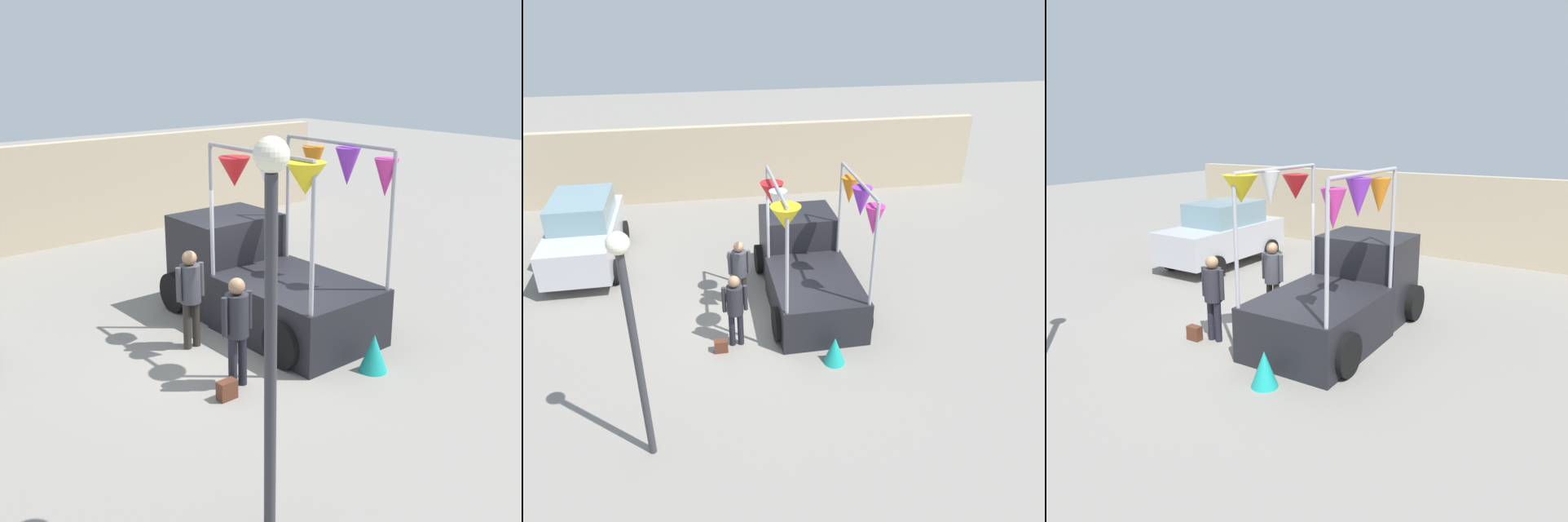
# 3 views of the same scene
# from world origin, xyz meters

# --- Properties ---
(ground_plane) EXTENTS (60.00, 60.00, 0.00)m
(ground_plane) POSITION_xyz_m (0.00, 0.00, 0.00)
(ground_plane) COLOR gray
(vendor_truck) EXTENTS (2.39, 4.10, 3.30)m
(vendor_truck) POSITION_xyz_m (1.14, 0.91, 0.89)
(vendor_truck) COLOR black
(vendor_truck) RESTS_ON ground
(parked_car) EXTENTS (1.88, 4.00, 1.88)m
(parked_car) POSITION_xyz_m (-4.40, 3.62, 0.94)
(parked_car) COLOR #B7B7BC
(parked_car) RESTS_ON ground
(person_customer) EXTENTS (0.53, 0.34, 1.68)m
(person_customer) POSITION_xyz_m (-0.72, -0.84, 1.01)
(person_customer) COLOR black
(person_customer) RESTS_ON ground
(person_vendor) EXTENTS (0.53, 0.34, 1.67)m
(person_vendor) POSITION_xyz_m (-0.47, 0.72, 1.01)
(person_vendor) COLOR #2D2823
(person_vendor) RESTS_ON ground
(handbag) EXTENTS (0.28, 0.16, 0.28)m
(handbag) POSITION_xyz_m (-1.07, -1.04, 0.14)
(handbag) COLOR #592D1E
(handbag) RESTS_ON ground
(brick_boundary_wall) EXTENTS (18.00, 0.36, 2.60)m
(brick_boundary_wall) POSITION_xyz_m (0.00, 8.03, 1.30)
(brick_boundary_wall) COLOR tan
(brick_boundary_wall) RESTS_ON ground
(folded_kite_bundle_teal) EXTENTS (0.62, 0.62, 0.60)m
(folded_kite_bundle_teal) POSITION_xyz_m (1.18, -1.79, 0.30)
(folded_kite_bundle_teal) COLOR teal
(folded_kite_bundle_teal) RESTS_ON ground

